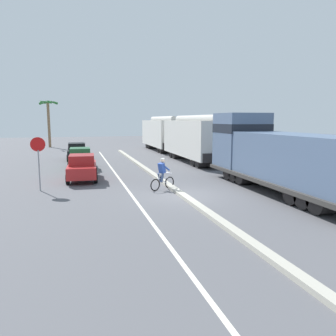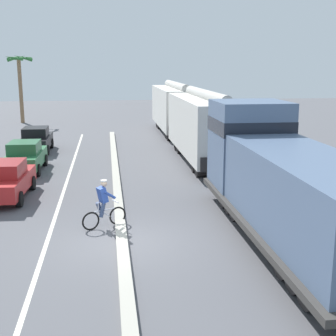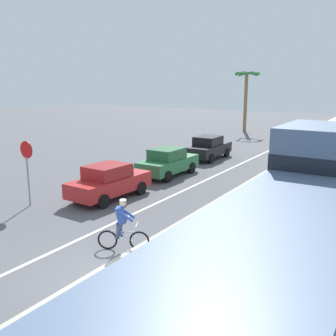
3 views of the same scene
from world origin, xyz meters
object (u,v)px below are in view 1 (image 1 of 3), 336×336
at_px(hopper_car_middle, 162,134).
at_px(cyclist, 162,175).
at_px(hopper_car_lead, 195,139).
at_px(stop_sign, 38,153).
at_px(parked_car_green, 80,158).
at_px(parked_car_black, 77,151).
at_px(locomotive, 272,157).
at_px(parked_car_red, 82,167).
at_px(palm_tree_near, 48,112).

bearing_deg(hopper_car_middle, cyclist, -104.65).
bearing_deg(hopper_car_lead, stop_sign, -142.93).
height_order(parked_car_green, parked_car_black, same).
bearing_deg(hopper_car_middle, parked_car_green, -127.77).
bearing_deg(locomotive, parked_car_red, 150.54).
height_order(hopper_car_middle, parked_car_green, hopper_car_middle).
bearing_deg(cyclist, hopper_car_lead, 61.43).
xyz_separation_m(cyclist, stop_sign, (-6.39, 1.49, 1.21)).
bearing_deg(stop_sign, cyclist, -13.11).
xyz_separation_m(locomotive, cyclist, (-5.84, 1.44, -0.98)).
distance_m(stop_sign, palm_tree_near, 29.69).
xyz_separation_m(locomotive, stop_sign, (-12.22, 2.92, 0.23)).
xyz_separation_m(parked_car_green, palm_tree_near, (-3.75, 21.60, 4.04)).
height_order(parked_car_black, cyclist, cyclist).
distance_m(hopper_car_middle, palm_tree_near, 16.51).
bearing_deg(cyclist, palm_tree_near, 104.34).
relative_size(hopper_car_lead, parked_car_green, 2.51).
relative_size(cyclist, stop_sign, 0.60).
height_order(parked_car_green, cyclist, cyclist).
relative_size(hopper_car_lead, parked_car_black, 2.52).
distance_m(locomotive, parked_car_black, 19.51).
bearing_deg(parked_car_black, parked_car_red, -88.56).
distance_m(hopper_car_lead, palm_tree_near, 24.67).
distance_m(parked_car_black, cyclist, 15.76).
xyz_separation_m(hopper_car_lead, parked_car_green, (-10.01, -1.31, -1.26)).
bearing_deg(stop_sign, hopper_car_lead, 37.07).
bearing_deg(cyclist, parked_car_red, 134.58).
bearing_deg(palm_tree_near, parked_car_red, -81.94).
bearing_deg(stop_sign, palm_tree_near, 92.99).
xyz_separation_m(hopper_car_lead, parked_car_black, (-10.24, 4.42, -1.26)).
distance_m(hopper_car_lead, parked_car_green, 10.17).
height_order(locomotive, palm_tree_near, palm_tree_near).
xyz_separation_m(locomotive, parked_car_red, (-9.97, 5.63, -0.98)).
xyz_separation_m(hopper_car_middle, parked_car_green, (-10.01, -12.91, -1.26)).
bearing_deg(parked_car_red, parked_car_green, 90.44).
bearing_deg(hopper_car_middle, parked_car_black, -144.95).
relative_size(parked_car_black, stop_sign, 1.46).
bearing_deg(locomotive, parked_car_black, 121.71).
bearing_deg(parked_car_red, parked_car_black, 91.44).
bearing_deg(palm_tree_near, hopper_car_middle, -32.26).
bearing_deg(locomotive, cyclist, 166.15).
bearing_deg(hopper_car_middle, hopper_car_lead, -90.00).
bearing_deg(parked_car_black, hopper_car_middle, 35.05).
height_order(parked_car_red, parked_car_black, same).
xyz_separation_m(hopper_car_lead, hopper_car_middle, (0.00, 11.60, 0.00)).
bearing_deg(parked_car_green, locomotive, -47.30).
height_order(hopper_car_lead, cyclist, hopper_car_lead).
xyz_separation_m(hopper_car_lead, stop_sign, (-12.22, -9.23, -0.05)).
height_order(locomotive, stop_sign, locomotive).
xyz_separation_m(hopper_car_lead, cyclist, (-5.84, -10.72, -1.26)).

